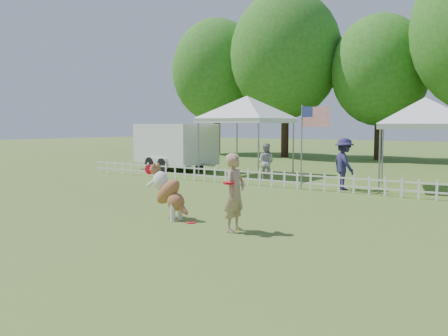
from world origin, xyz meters
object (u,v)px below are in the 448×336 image
at_px(canopy_tent_left, 247,137).
at_px(spectator_a, 266,162).
at_px(spectator_b, 344,164).
at_px(frisbee_on_turf, 191,222).
at_px(flag_pole, 302,147).
at_px(canopy_tent_right, 424,145).
at_px(dog, 169,192).
at_px(cargo_trailer, 175,147).
at_px(handler, 235,193).

height_order(canopy_tent_left, spectator_a, canopy_tent_left).
bearing_deg(spectator_b, frisbee_on_turf, 127.51).
bearing_deg(flag_pole, canopy_tent_right, 39.46).
height_order(dog, canopy_tent_right, canopy_tent_right).
bearing_deg(cargo_trailer, flag_pole, -5.51).
bearing_deg(handler, dog, 78.83).
xyz_separation_m(frisbee_on_turf, flag_pole, (-0.59, 6.69, 1.42)).
xyz_separation_m(dog, cargo_trailer, (-7.95, 9.48, 0.50)).
height_order(cargo_trailer, spectator_a, cargo_trailer).
relative_size(canopy_tent_right, spectator_a, 2.09).
xyz_separation_m(canopy_tent_left, flag_pole, (4.13, -3.04, -0.25)).
distance_m(canopy_tent_right, spectator_b, 2.75).
bearing_deg(frisbee_on_turf, canopy_tent_right, 72.60).
distance_m(cargo_trailer, flag_pole, 8.57).
bearing_deg(frisbee_on_turf, spectator_a, 109.52).
relative_size(handler, spectator_a, 1.11).
relative_size(flag_pole, spectator_b, 1.63).
bearing_deg(flag_pole, spectator_a, 150.12).
bearing_deg(canopy_tent_left, handler, -58.88).
distance_m(handler, cargo_trailer, 13.93).
distance_m(frisbee_on_turf, canopy_tent_left, 10.94).
xyz_separation_m(canopy_tent_right, spectator_b, (-2.18, -1.54, -0.64)).
bearing_deg(flag_pole, dog, -85.60).
height_order(dog, cargo_trailer, cargo_trailer).
bearing_deg(flag_pole, canopy_tent_left, 149.16).
distance_m(canopy_tent_right, cargo_trailer, 11.50).
distance_m(canopy_tent_left, cargo_trailer, 3.99).
relative_size(frisbee_on_turf, canopy_tent_right, 0.08).
xyz_separation_m(handler, canopy_tent_right, (1.51, 9.16, 0.71)).
xyz_separation_m(canopy_tent_right, flag_pole, (-3.40, -2.29, -0.09)).
bearing_deg(dog, spectator_b, 87.22).
bearing_deg(canopy_tent_right, flag_pole, -161.67).
xyz_separation_m(handler, spectator_a, (-4.28, 8.56, -0.08)).
distance_m(canopy_tent_right, spectator_a, 5.87).
xyz_separation_m(dog, canopy_tent_left, (-4.01, 9.67, 1.04)).
bearing_deg(spectator_b, canopy_tent_left, 19.18).
relative_size(frisbee_on_turf, canopy_tent_left, 0.07).
bearing_deg(canopy_tent_right, frisbee_on_turf, -123.02).
relative_size(dog, spectator_a, 0.88).
height_order(flag_pole, spectator_a, flag_pole).
distance_m(dog, spectator_a, 8.62).
bearing_deg(handler, canopy_tent_right, -13.77).
height_order(dog, spectator_b, spectator_b).
relative_size(handler, canopy_tent_left, 0.48).
distance_m(canopy_tent_left, spectator_b, 5.88).
bearing_deg(spectator_b, flag_pole, 73.87).
height_order(frisbee_on_turf, spectator_a, spectator_a).
bearing_deg(dog, handler, 0.82).
height_order(handler, spectator_a, handler).
distance_m(handler, dog, 2.04).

